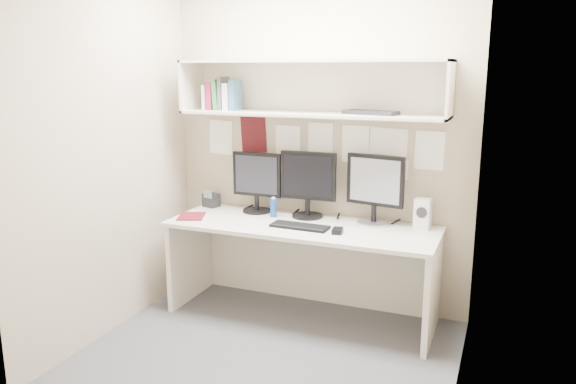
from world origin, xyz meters
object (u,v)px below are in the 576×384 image
at_px(monitor_left, 257,180).
at_px(monitor_center, 308,182).
at_px(monitor_right, 375,187).
at_px(speaker, 423,214).
at_px(desk, 302,271).
at_px(desk_phone, 211,200).
at_px(maroon_notebook, 191,216).
at_px(keyboard, 300,226).

xyz_separation_m(monitor_left, monitor_center, (0.43, -0.00, 0.01)).
relative_size(monitor_right, speaker, 2.33).
relative_size(monitor_left, monitor_right, 0.93).
height_order(desk, monitor_left, monitor_left).
height_order(desk, desk_phone, desk_phone).
bearing_deg(monitor_left, maroon_notebook, -138.34).
distance_m(desk, keyboard, 0.39).
xyz_separation_m(monitor_center, monitor_right, (0.52, -0.00, 0.00)).
bearing_deg(speaker, monitor_right, -177.52).
height_order(monitor_left, speaker, monitor_left).
bearing_deg(monitor_right, speaker, 9.99).
height_order(monitor_center, maroon_notebook, monitor_center).
bearing_deg(keyboard, monitor_left, 149.23).
height_order(monitor_left, monitor_right, monitor_right).
height_order(desk, monitor_center, monitor_center).
bearing_deg(maroon_notebook, monitor_center, 1.26).
bearing_deg(desk, monitor_right, 24.17).
distance_m(desk, speaker, 0.99).
bearing_deg(maroon_notebook, keyboard, -19.10).
distance_m(desk, desk_phone, 1.01).
bearing_deg(monitor_left, keyboard, -32.12).
bearing_deg(speaker, desk_phone, -177.34).
bearing_deg(speaker, maroon_notebook, -165.62).
bearing_deg(monitor_center, desk, -83.07).
distance_m(monitor_center, maroon_notebook, 0.94).
xyz_separation_m(maroon_notebook, desk_phone, (-0.02, 0.35, 0.05)).
relative_size(monitor_right, keyboard, 1.21).
xyz_separation_m(monitor_center, desk_phone, (-0.86, 0.01, -0.22)).
height_order(monitor_left, monitor_center, monitor_center).
bearing_deg(monitor_left, monitor_right, 0.73).
bearing_deg(monitor_center, monitor_right, -1.82).
relative_size(monitor_center, speaker, 2.31).
relative_size(desk, desk_phone, 13.65).
bearing_deg(monitor_right, keyboard, -135.86).
bearing_deg(monitor_left, desk, -24.45).
height_order(monitor_right, maroon_notebook, monitor_right).
height_order(monitor_center, keyboard, monitor_center).
bearing_deg(keyboard, desk, 103.20).
bearing_deg(monitor_right, monitor_left, -169.54).
bearing_deg(desk_phone, desk, 2.92).
bearing_deg(desk_phone, speaker, 16.77).
xyz_separation_m(monitor_right, keyboard, (-0.47, -0.31, -0.27)).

